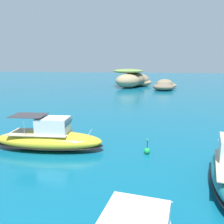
{
  "coord_description": "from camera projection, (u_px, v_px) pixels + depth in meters",
  "views": [
    {
      "loc": [
        5.48,
        -6.18,
        7.9
      ],
      "look_at": [
        -0.5,
        22.86,
        1.9
      ],
      "focal_mm": 38.86,
      "sensor_mm": 36.0,
      "label": 1
    }
  ],
  "objects": [
    {
      "name": "islet_small",
      "position": [
        165.0,
        85.0,
        74.08
      ],
      "size": [
        9.65,
        13.49,
        3.08
      ],
      "color": "#84755B",
      "rests_on": "ground"
    },
    {
      "name": "islet_large",
      "position": [
        133.0,
        79.0,
        82.19
      ],
      "size": [
        13.86,
        17.71,
        6.01
      ],
      "color": "#84755B",
      "rests_on": "ground"
    },
    {
      "name": "motorboat_yellow",
      "position": [
        49.0,
        139.0,
        22.46
      ],
      "size": [
        10.54,
        4.1,
        3.22
      ],
      "color": "yellow",
      "rests_on": "ground"
    },
    {
      "name": "channel_buoy",
      "position": [
        147.0,
        150.0,
        21.4
      ],
      "size": [
        0.56,
        0.56,
        1.48
      ],
      "color": "green",
      "rests_on": "ground"
    }
  ]
}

